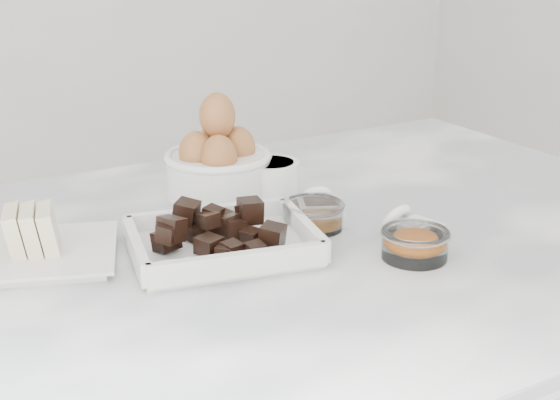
# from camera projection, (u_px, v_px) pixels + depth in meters

# --- Properties ---
(marble_slab) EXTENTS (1.20, 0.80, 0.04)m
(marble_slab) POSITION_uv_depth(u_px,v_px,m) (278.00, 253.00, 1.00)
(marble_slab) COLOR white
(marble_slab) RESTS_ON cabinet
(chocolate_dish) EXTENTS (0.25, 0.21, 0.06)m
(chocolate_dish) POSITION_uv_depth(u_px,v_px,m) (222.00, 236.00, 0.94)
(chocolate_dish) COLOR white
(chocolate_dish) RESTS_ON marble_slab
(butter_plate) EXTENTS (0.21, 0.21, 0.07)m
(butter_plate) POSITION_uv_depth(u_px,v_px,m) (44.00, 244.00, 0.93)
(butter_plate) COLOR white
(butter_plate) RESTS_ON marble_slab
(sugar_ramekin) EXTENTS (0.08, 0.08, 0.05)m
(sugar_ramekin) POSITION_uv_depth(u_px,v_px,m) (271.00, 176.00, 1.15)
(sugar_ramekin) COLOR white
(sugar_ramekin) RESTS_ON marble_slab
(egg_bowl) EXTENTS (0.16, 0.16, 0.15)m
(egg_bowl) POSITION_uv_depth(u_px,v_px,m) (218.00, 162.00, 1.15)
(egg_bowl) COLOR white
(egg_bowl) RESTS_ON marble_slab
(honey_bowl) EXTENTS (0.08, 0.08, 0.04)m
(honey_bowl) POSITION_uv_depth(u_px,v_px,m) (313.00, 215.00, 1.03)
(honey_bowl) COLOR white
(honey_bowl) RESTS_ON marble_slab
(zest_bowl) EXTENTS (0.08, 0.08, 0.04)m
(zest_bowl) POSITION_uv_depth(u_px,v_px,m) (415.00, 243.00, 0.94)
(zest_bowl) COLOR white
(zest_bowl) RESTS_ON marble_slab
(vanilla_spoon) EXTENTS (0.08, 0.09, 0.05)m
(vanilla_spoon) POSITION_uv_depth(u_px,v_px,m) (320.00, 209.00, 1.06)
(vanilla_spoon) COLOR white
(vanilla_spoon) RESTS_ON marble_slab
(salt_spoon) EXTENTS (0.07, 0.08, 0.05)m
(salt_spoon) POSITION_uv_depth(u_px,v_px,m) (410.00, 228.00, 0.99)
(salt_spoon) COLOR white
(salt_spoon) RESTS_ON marble_slab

